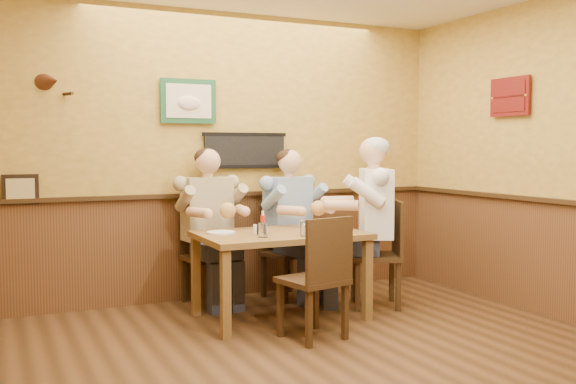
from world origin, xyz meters
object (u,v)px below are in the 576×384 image
chair_right_end (375,254)px  hot_sauce_bottle (263,223)px  chair_back_right (288,251)px  water_glass_left (263,230)px  cola_tumbler (324,227)px  diner_tan_shirt (207,234)px  chair_near_side (313,277)px  diner_white_elder (376,231)px  pepper_shaker (260,229)px  water_glass_mid (305,228)px  chair_back_left (208,255)px  dining_table (280,243)px  salt_shaker (255,230)px  diner_blue_polo (288,231)px

chair_right_end → hot_sauce_bottle: 1.17m
chair_back_right → water_glass_left: 1.15m
cola_tumbler → diner_tan_shirt: bearing=125.1°
diner_tan_shirt → hot_sauce_bottle: 0.80m
water_glass_left → hot_sauce_bottle: hot_sauce_bottle is taller
diner_tan_shirt → chair_near_side: bearing=-80.5°
chair_near_side → hot_sauce_bottle: size_ratio=5.63×
diner_white_elder → pepper_shaker: bearing=-62.5°
water_glass_mid → hot_sauce_bottle: (-0.24, 0.33, 0.02)m
chair_right_end → hot_sauce_bottle: size_ratio=5.81×
chair_back_left → water_glass_mid: chair_back_left is taller
dining_table → chair_back_left: chair_back_left is taller
diner_white_elder → water_glass_left: diner_white_elder is taller
cola_tumbler → salt_shaker: cola_tumbler is taller
dining_table → water_glass_mid: bearing=-73.2°
cola_tumbler → water_glass_left: bearing=178.7°
chair_near_side → salt_shaker: bearing=-81.1°
chair_back_left → chair_near_side: chair_near_side is taller
hot_sauce_bottle → diner_white_elder: bearing=-1.6°
diner_white_elder → cola_tumbler: size_ratio=13.14×
dining_table → water_glass_left: (-0.25, -0.23, 0.15)m
chair_right_end → cola_tumbler: bearing=-45.8°
chair_back_left → chair_near_side: 1.47m
diner_blue_polo → hot_sauce_bottle: bearing=-144.0°
dining_table → chair_right_end: bearing=0.0°
water_glass_left → hot_sauce_bottle: (0.10, 0.26, 0.03)m
chair_back_left → pepper_shaker: bearing=-82.8°
chair_right_end → water_glass_mid: (-0.88, -0.30, 0.32)m
dining_table → cola_tumbler: bearing=-38.9°
diner_white_elder → chair_back_left: bearing=-94.1°
diner_blue_polo → salt_shaker: size_ratio=15.70×
chair_back_right → water_glass_mid: size_ratio=7.26×
diner_blue_polo → cola_tumbler: diner_blue_polo is taller
water_glass_left → chair_back_right: bearing=54.3°
dining_table → cola_tumbler: 0.41m
hot_sauce_bottle → dining_table: bearing=-11.8°
chair_back_left → hot_sauce_bottle: size_ratio=5.44×
chair_right_end → chair_near_side: (-0.99, -0.65, -0.02)m
chair_near_side → chair_back_right: bearing=-119.2°
diner_tan_shirt → diner_white_elder: 1.58m
diner_tan_shirt → diner_white_elder: bearing=-35.0°
water_glass_mid → hot_sauce_bottle: hot_sauce_bottle is taller
salt_shaker → diner_blue_polo: bearing=48.0°
chair_near_side → water_glass_mid: 0.49m
chair_back_left → salt_shaker: 0.89m
water_glass_mid → cola_tumbler: size_ratio=1.18×
chair_near_side → diner_tan_shirt: size_ratio=0.72×
diner_blue_polo → water_glass_left: 1.10m
chair_right_end → water_glass_left: size_ratio=8.30×
chair_near_side → chair_right_end: bearing=-159.0°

